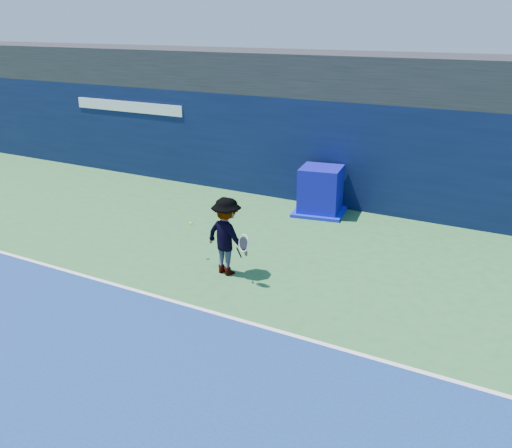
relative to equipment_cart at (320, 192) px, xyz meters
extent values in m
plane|color=#2F6A35|center=(-0.39, -9.33, -0.60)|extent=(80.00, 80.00, 0.00)
cube|color=white|center=(-0.39, -6.33, -0.59)|extent=(24.00, 0.10, 0.01)
cube|color=black|center=(-0.39, 2.17, 3.00)|extent=(36.00, 3.00, 1.20)
cube|color=black|center=(-0.39, 1.17, 0.90)|extent=(36.00, 1.00, 3.00)
cube|color=white|center=(-7.39, 0.66, 1.75)|extent=(4.50, 0.04, 0.35)
cube|color=#0F0BA3|center=(0.00, 0.00, 0.06)|extent=(1.27, 1.27, 1.31)
cube|color=#0E19C6|center=(0.00, 0.00, -0.55)|extent=(1.59, 1.59, 0.09)
imported|color=white|center=(-0.11, -4.69, 0.24)|extent=(1.19, 0.84, 1.68)
cylinder|color=black|center=(0.34, -4.94, 0.05)|extent=(0.08, 0.15, 0.26)
torus|color=white|center=(0.48, -4.99, 0.30)|extent=(0.31, 0.17, 0.30)
cylinder|color=black|center=(0.48, -4.99, 0.30)|extent=(0.26, 0.13, 0.25)
sphere|color=#B9E519|center=(-1.22, -4.41, 0.24)|extent=(0.07, 0.07, 0.07)
camera|label=1|loc=(5.90, -14.07, 4.50)|focal=40.00mm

